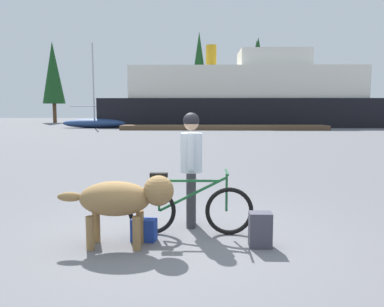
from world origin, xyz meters
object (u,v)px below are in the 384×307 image
Objects in this scene: person_cyclist at (191,159)px; backpack at (260,230)px; handbag_pannier at (144,230)px; bicycle at (189,208)px; sailboat_moored at (94,123)px; ferry_boat at (245,98)px; dog at (123,199)px.

person_cyclist reaches higher than backpack.
backpack is at bearing -8.04° from handbag_pannier.
bicycle is at bearing 23.60° from handbag_pannier.
sailboat_moored is at bearing 107.72° from person_cyclist.
ferry_boat is (5.06, 35.28, 1.95)m from person_cyclist.
sailboat_moored is at bearing -165.22° from ferry_boat.
handbag_pannier is 0.01× the size of ferry_boat.
bicycle is at bearing -98.11° from ferry_boat.
ferry_boat is at bearing 14.78° from sailboat_moored.
person_cyclist is 32.87m from sailboat_moored.
person_cyclist is (0.02, 0.41, 0.64)m from bicycle.
bicycle is 33.25m from sailboat_moored.
person_cyclist is at bearing 47.47° from handbag_pannier.
ferry_boat reaches higher than person_cyclist.
person_cyclist is 1.15× the size of dog.
person_cyclist is 1.27m from dog.
handbag_pannier is at bearing -98.97° from ferry_boat.
backpack is 1.38× the size of handbag_pannier.
ferry_boat is at bearing 81.89° from bicycle.
bicycle reaches higher than handbag_pannier.
handbag_pannier is at bearing 171.96° from backpack.
sailboat_moored is at bearing 108.69° from backpack.
person_cyclist is 35.70m from ferry_boat.
handbag_pannier is at bearing -73.63° from sailboat_moored.
person_cyclist is at bearing 46.64° from dog.
bicycle is 0.68m from handbag_pannier.
dog reaches higher than handbag_pannier.
dog is at bearing -99.26° from ferry_boat.
person_cyclist is 5.23× the size of handbag_pannier.
backpack is 36.50m from ferry_boat.
dog reaches higher than backpack.
bicycle is 5.39× the size of handbag_pannier.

